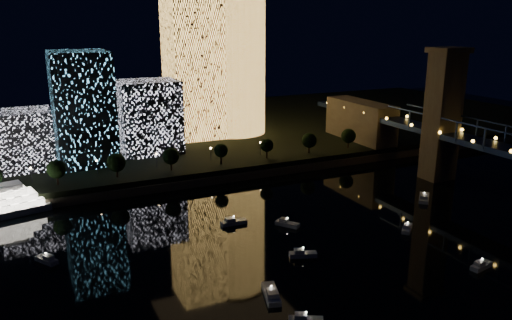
{
  "coord_description": "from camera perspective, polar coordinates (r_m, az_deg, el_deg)",
  "views": [
    {
      "loc": [
        -77.42,
        -88.02,
        59.41
      ],
      "look_at": [
        -10.36,
        55.0,
        15.07
      ],
      "focal_mm": 35.0,
      "sensor_mm": 36.0,
      "label": 1
    }
  ],
  "objects": [
    {
      "name": "motorboats",
      "position": [
        133.35,
        9.2,
        -10.61
      ],
      "size": [
        127.45,
        71.93,
        2.78
      ],
      "color": "silver",
      "rests_on": "ground"
    },
    {
      "name": "seawall",
      "position": [
        195.58,
        -0.61,
        -1.55
      ],
      "size": [
        420.0,
        6.0,
        3.0
      ],
      "primitive_type": "cube",
      "color": "#6B5E4C",
      "rests_on": "ground"
    },
    {
      "name": "street_lamps",
      "position": [
        193.79,
        -11.3,
        0.3
      ],
      "size": [
        132.7,
        0.7,
        5.65
      ],
      "color": "black",
      "rests_on": "far_bank"
    },
    {
      "name": "ground",
      "position": [
        131.42,
        14.74,
        -11.76
      ],
      "size": [
        520.0,
        520.0,
        0.0
      ],
      "primitive_type": "plane",
      "color": "black",
      "rests_on": "ground"
    },
    {
      "name": "far_bank",
      "position": [
        265.98,
        -7.62,
        3.18
      ],
      "size": [
        420.0,
        160.0,
        5.0
      ],
      "primitive_type": "cube",
      "color": "black",
      "rests_on": "ground"
    },
    {
      "name": "tower_cylindrical",
      "position": [
        247.14,
        -2.73,
        12.05
      ],
      "size": [
        34.0,
        34.0,
        77.47
      ],
      "color": "#FFB851",
      "rests_on": "far_bank"
    },
    {
      "name": "tower_rectangular",
      "position": [
        238.94,
        -7.21,
        11.65
      ],
      "size": [
        23.98,
        23.98,
        76.29
      ],
      "primitive_type": "cube",
      "color": "#FFB851",
      "rests_on": "far_bank"
    },
    {
      "name": "midrise_blocks",
      "position": [
        207.79,
        -21.45,
        4.21
      ],
      "size": [
        110.91,
        28.52,
        43.31
      ],
      "color": "white",
      "rests_on": "far_bank"
    },
    {
      "name": "esplanade_trees",
      "position": [
        188.12,
        -10.45,
        0.33
      ],
      "size": [
        166.12,
        7.0,
        9.0
      ],
      "color": "black",
      "rests_on": "far_bank"
    }
  ]
}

